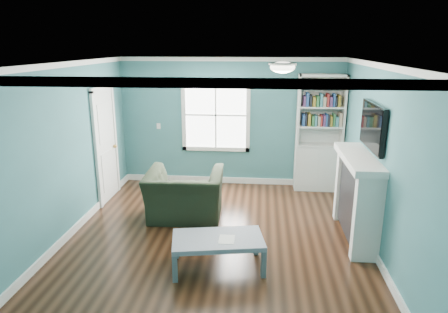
{
  "coord_description": "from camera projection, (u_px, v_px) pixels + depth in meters",
  "views": [
    {
      "loc": [
        0.64,
        -5.51,
        2.84
      ],
      "look_at": [
        0.07,
        0.4,
        1.17
      ],
      "focal_mm": 32.0,
      "sensor_mm": 36.0,
      "label": 1
    }
  ],
  "objects": [
    {
      "name": "fireplace",
      "position": [
        357.0,
        198.0,
        5.93
      ],
      "size": [
        0.44,
        1.58,
        1.3
      ],
      "color": "black",
      "rests_on": "ground"
    },
    {
      "name": "bookshelf",
      "position": [
        319.0,
        145.0,
        7.9
      ],
      "size": [
        0.9,
        0.35,
        2.31
      ],
      "color": "silver",
      "rests_on": "ground"
    },
    {
      "name": "light_switch",
      "position": [
        159.0,
        126.0,
        8.3
      ],
      "size": [
        0.08,
        0.01,
        0.12
      ],
      "primitive_type": "cube",
      "color": "white",
      "rests_on": "room_walls"
    },
    {
      "name": "ceiling_fixture",
      "position": [
        283.0,
        67.0,
        5.43
      ],
      "size": [
        0.38,
        0.38,
        0.15
      ],
      "color": "white",
      "rests_on": "room_walls"
    },
    {
      "name": "floor",
      "position": [
        217.0,
        237.0,
        6.11
      ],
      "size": [
        5.0,
        5.0,
        0.0
      ],
      "primitive_type": "plane",
      "color": "black",
      "rests_on": "ground"
    },
    {
      "name": "door",
      "position": [
        106.0,
        144.0,
        7.36
      ],
      "size": [
        0.12,
        0.98,
        2.17
      ],
      "color": "silver",
      "rests_on": "ground"
    },
    {
      "name": "trim",
      "position": [
        217.0,
        159.0,
        5.77
      ],
      "size": [
        4.5,
        5.0,
        2.6
      ],
      "color": "white",
      "rests_on": "ground"
    },
    {
      "name": "tv",
      "position": [
        373.0,
        126.0,
        5.63
      ],
      "size": [
        0.06,
        1.1,
        0.65
      ],
      "primitive_type": "cube",
      "color": "black",
      "rests_on": "fireplace"
    },
    {
      "name": "room_walls",
      "position": [
        216.0,
        136.0,
        5.68
      ],
      "size": [
        5.0,
        5.0,
        5.0
      ],
      "color": "#366B70",
      "rests_on": "ground"
    },
    {
      "name": "window",
      "position": [
        216.0,
        115.0,
        8.12
      ],
      "size": [
        1.4,
        0.06,
        1.5
      ],
      "color": "white",
      "rests_on": "room_walls"
    },
    {
      "name": "recliner",
      "position": [
        185.0,
        187.0,
        6.65
      ],
      "size": [
        1.28,
        0.86,
        1.09
      ],
      "primitive_type": "imported",
      "rotation": [
        0.0,
        0.0,
        -3.1
      ],
      "color": "black",
      "rests_on": "ground"
    },
    {
      "name": "paper_sheet",
      "position": [
        227.0,
        239.0,
        5.12
      ],
      "size": [
        0.2,
        0.26,
        0.0
      ],
      "primitive_type": "cube",
      "rotation": [
        0.0,
        0.0,
        0.01
      ],
      "color": "white",
      "rests_on": "coffee_table"
    },
    {
      "name": "coffee_table",
      "position": [
        218.0,
        242.0,
        5.18
      ],
      "size": [
        1.27,
        0.84,
        0.43
      ],
      "rotation": [
        0.0,
        0.0,
        0.19
      ],
      "color": "#4C545B",
      "rests_on": "ground"
    }
  ]
}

